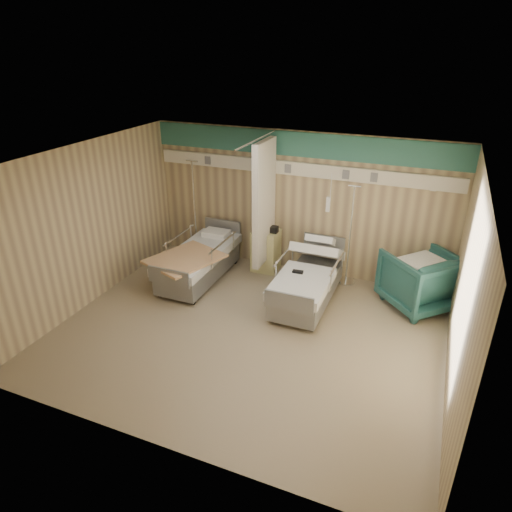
% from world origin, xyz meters
% --- Properties ---
extents(ground, '(6.00, 5.00, 0.00)m').
position_xyz_m(ground, '(0.00, 0.00, 0.00)').
color(ground, gray).
rests_on(ground, ground).
extents(room_walls, '(6.04, 5.04, 2.82)m').
position_xyz_m(room_walls, '(-0.03, 0.25, 1.86)').
color(room_walls, tan).
rests_on(room_walls, ground).
extents(bed_right, '(1.00, 2.16, 0.63)m').
position_xyz_m(bed_right, '(0.60, 1.30, 0.32)').
color(bed_right, silver).
rests_on(bed_right, ground).
extents(bed_left, '(1.00, 2.16, 0.63)m').
position_xyz_m(bed_left, '(-1.60, 1.30, 0.32)').
color(bed_left, silver).
rests_on(bed_left, ground).
extents(bedside_cabinet, '(0.50, 0.48, 0.85)m').
position_xyz_m(bedside_cabinet, '(-0.55, 2.20, 0.42)').
color(bedside_cabinet, '#CAC47E').
rests_on(bedside_cabinet, ground).
extents(visitor_armchair, '(1.56, 1.57, 1.02)m').
position_xyz_m(visitor_armchair, '(2.45, 1.90, 0.51)').
color(visitor_armchair, '#215251').
rests_on(visitor_armchair, ground).
extents(waffle_blanket, '(0.91, 0.92, 0.08)m').
position_xyz_m(waffle_blanket, '(2.46, 1.85, 1.06)').
color(waffle_blanket, white).
rests_on(waffle_blanket, visitor_armchair).
extents(iv_stand_right, '(0.35, 0.35, 1.95)m').
position_xyz_m(iv_stand_right, '(1.10, 2.28, 0.40)').
color(iv_stand_right, silver).
rests_on(iv_stand_right, ground).
extents(iv_stand_left, '(0.38, 0.38, 2.13)m').
position_xyz_m(iv_stand_left, '(-2.14, 2.17, 0.44)').
color(iv_stand_left, silver).
rests_on(iv_stand_left, ground).
extents(call_remote, '(0.19, 0.09, 0.04)m').
position_xyz_m(call_remote, '(0.46, 1.13, 0.65)').
color(call_remote, black).
rests_on(call_remote, bed_right).
extents(tan_blanket, '(1.37, 1.52, 0.04)m').
position_xyz_m(tan_blanket, '(-1.62, 0.84, 0.65)').
color(tan_blanket, tan).
rests_on(tan_blanket, bed_left).
extents(toiletry_bag, '(0.24, 0.15, 0.13)m').
position_xyz_m(toiletry_bag, '(-0.42, 2.19, 0.91)').
color(toiletry_bag, black).
rests_on(toiletry_bag, bedside_cabinet).
extents(white_cup, '(0.12, 0.12, 0.14)m').
position_xyz_m(white_cup, '(-0.72, 2.17, 0.92)').
color(white_cup, white).
rests_on(white_cup, bedside_cabinet).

